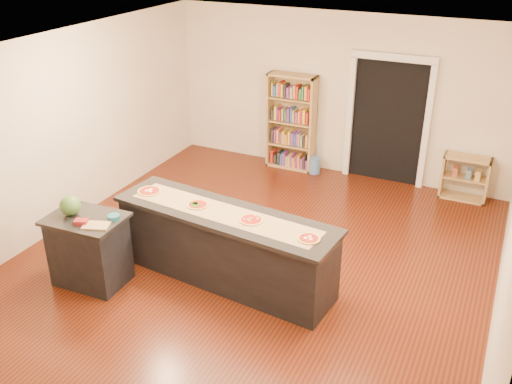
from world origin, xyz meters
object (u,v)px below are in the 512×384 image
at_px(kitchen_island, 225,246).
at_px(low_shelf, 465,178).
at_px(side_counter, 90,250).
at_px(bookshelf, 291,122).
at_px(waste_bin, 315,165).
at_px(watermelon, 70,205).

distance_m(kitchen_island, low_shelf, 4.40).
distance_m(side_counter, low_shelf, 5.92).
xyz_separation_m(side_counter, low_shelf, (3.91, 4.44, -0.09)).
distance_m(kitchen_island, bookshelf, 3.76).
relative_size(bookshelf, waste_bin, 5.71).
xyz_separation_m(kitchen_island, bookshelf, (-0.63, 3.69, 0.38)).
bearing_deg(low_shelf, watermelon, -132.65).
bearing_deg(watermelon, low_shelf, 47.35).
height_order(side_counter, bookshelf, bookshelf).
distance_m(low_shelf, waste_bin, 2.55).
bearing_deg(bookshelf, watermelon, -103.40).
height_order(low_shelf, waste_bin, low_shelf).
bearing_deg(kitchen_island, watermelon, -149.54).
bearing_deg(side_counter, bookshelf, 76.43).
height_order(side_counter, watermelon, watermelon).
xyz_separation_m(side_counter, waste_bin, (1.37, 4.38, -0.31)).
distance_m(kitchen_island, side_counter, 1.68).
distance_m(side_counter, bookshelf, 4.55).
relative_size(kitchen_island, low_shelf, 3.94).
xyz_separation_m(side_counter, bookshelf, (0.87, 4.45, 0.40)).
bearing_deg(bookshelf, side_counter, -101.08).
bearing_deg(watermelon, side_counter, 3.19).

